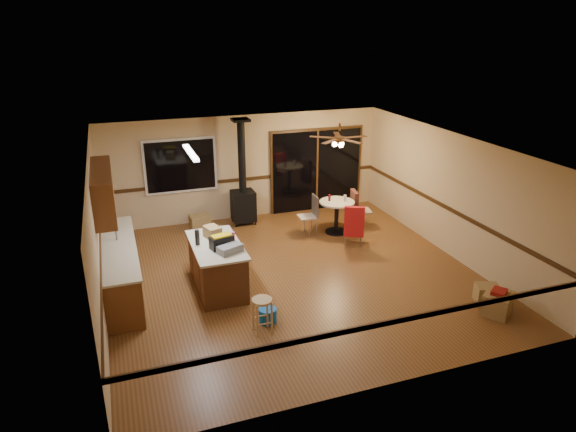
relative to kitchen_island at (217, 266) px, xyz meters
name	(u,v)px	position (x,y,z in m)	size (l,w,h in m)	color
floor	(293,275)	(1.50, 0.00, -0.45)	(7.00, 7.00, 0.00)	brown
ceiling	(294,146)	(1.50, 0.00, 2.15)	(7.00, 7.00, 0.00)	silver
wall_back	(245,167)	(1.50, 3.50, 0.85)	(7.00, 7.00, 0.00)	tan
wall_front	(386,304)	(1.50, -3.50, 0.85)	(7.00, 7.00, 0.00)	tan
wall_left	(97,238)	(-2.00, 0.00, 0.85)	(7.00, 7.00, 0.00)	tan
wall_right	(450,194)	(5.00, 0.00, 0.85)	(7.00, 7.00, 0.00)	tan
chair_rail	(293,229)	(1.50, 0.00, 0.55)	(7.00, 7.00, 0.08)	#39220E
window	(180,166)	(-0.10, 3.45, 1.05)	(1.72, 0.10, 1.32)	black
sliding_door	(317,171)	(3.40, 3.45, 0.60)	(2.52, 0.10, 2.10)	black
lower_cabinets	(121,269)	(-1.70, 0.50, -0.02)	(0.60, 3.00, 0.86)	brown
countertop	(118,247)	(-1.70, 0.50, 0.43)	(0.64, 3.04, 0.04)	#C2B697
upper_cabinets	(103,191)	(-1.83, 0.70, 1.45)	(0.35, 2.00, 0.80)	brown
kitchen_island	(217,266)	(0.00, 0.00, 0.00)	(0.88, 1.68, 0.90)	#4F2913
wood_stove	(243,195)	(1.30, 3.05, 0.28)	(0.55, 0.50, 2.52)	black
ceiling_fan	(339,141)	(3.21, 1.74, 1.76)	(0.24, 0.24, 0.55)	brown
fluorescent_strip	(191,153)	(-0.30, 0.30, 2.11)	(0.10, 1.20, 0.04)	white
toolbox_grey	(230,249)	(0.16, -0.43, 0.51)	(0.43, 0.24, 0.13)	slate
toolbox_black	(222,242)	(0.06, -0.21, 0.56)	(0.41, 0.22, 0.23)	black
toolbox_yellow_lid	(221,236)	(0.06, -0.21, 0.69)	(0.35, 0.18, 0.03)	gold
box_on_island	(212,232)	(0.00, 0.31, 0.56)	(0.24, 0.33, 0.22)	olive
bottle_dark	(197,237)	(-0.32, 0.08, 0.59)	(0.08, 0.08, 0.29)	black
bottle_pink	(233,237)	(0.32, -0.02, 0.55)	(0.06, 0.06, 0.20)	#D84C8C
bottle_white	(198,235)	(-0.26, 0.35, 0.53)	(0.05, 0.05, 0.16)	white
bar_stool	(262,316)	(0.37, -1.69, -0.15)	(0.33, 0.33, 0.60)	tan
blue_bucket	(268,315)	(0.53, -1.44, -0.33)	(0.30, 0.30, 0.25)	blue
dining_table	(337,212)	(3.21, 1.74, 0.07)	(0.82, 0.82, 0.78)	black
glass_red	(329,198)	(3.06, 1.84, 0.40)	(0.06, 0.06, 0.16)	#590C14
glass_cream	(345,198)	(3.39, 1.69, 0.40)	(0.07, 0.07, 0.15)	beige
chair_left	(312,211)	(2.62, 1.83, 0.14)	(0.42, 0.42, 0.51)	tan
chair_near	(354,221)	(3.24, 0.87, 0.14)	(0.57, 0.59, 0.70)	tan
chair_right	(355,205)	(3.74, 1.83, 0.14)	(0.54, 0.51, 0.70)	tan
box_under_window	(200,223)	(0.20, 2.97, -0.27)	(0.46, 0.37, 0.37)	olive
box_corner_a	(497,304)	(4.31, -2.48, -0.26)	(0.51, 0.43, 0.39)	olive
box_corner_b	(487,294)	(4.42, -2.10, -0.29)	(0.40, 0.34, 0.32)	olive
box_small_red	(499,292)	(4.31, -2.48, -0.03)	(0.27, 0.22, 0.07)	maroon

